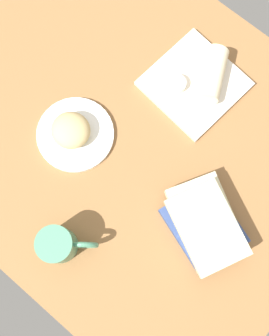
{
  "coord_description": "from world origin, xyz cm",
  "views": [
    {
      "loc": [
        21.41,
        -23.58,
        108.54
      ],
      "look_at": [
        6.86,
        -6.22,
        7.0
      ],
      "focal_mm": 45.91,
      "sensor_mm": 36.0,
      "label": 1
    }
  ],
  "objects_px": {
    "round_plate": "(75,135)",
    "scone_pastry": "(71,130)",
    "sauce_cup": "(176,84)",
    "square_plate": "(194,84)",
    "breakfast_wrap": "(212,74)",
    "coffee_mug": "(59,245)",
    "book_stack": "(206,224)"
  },
  "relations": [
    {
      "from": "square_plate",
      "to": "breakfast_wrap",
      "type": "xyz_separation_m",
      "value": [
        0.02,
        0.03,
        0.04
      ]
    },
    {
      "from": "scone_pastry",
      "to": "book_stack",
      "type": "xyz_separation_m",
      "value": [
        0.39,
        0.03,
        -0.01
      ]
    },
    {
      "from": "book_stack",
      "to": "coffee_mug",
      "type": "height_order",
      "value": "coffee_mug"
    },
    {
      "from": "book_stack",
      "to": "square_plate",
      "type": "bearing_deg",
      "value": 131.85
    },
    {
      "from": "round_plate",
      "to": "breakfast_wrap",
      "type": "height_order",
      "value": "breakfast_wrap"
    },
    {
      "from": "round_plate",
      "to": "coffee_mug",
      "type": "height_order",
      "value": "coffee_mug"
    },
    {
      "from": "square_plate",
      "to": "breakfast_wrap",
      "type": "distance_m",
      "value": 0.06
    },
    {
      "from": "breakfast_wrap",
      "to": "coffee_mug",
      "type": "relative_size",
      "value": 1.14
    },
    {
      "from": "square_plate",
      "to": "coffee_mug",
      "type": "relative_size",
      "value": 1.85
    },
    {
      "from": "scone_pastry",
      "to": "square_plate",
      "type": "bearing_deg",
      "value": 63.69
    },
    {
      "from": "square_plate",
      "to": "sauce_cup",
      "type": "distance_m",
      "value": 0.05
    },
    {
      "from": "sauce_cup",
      "to": "coffee_mug",
      "type": "xyz_separation_m",
      "value": [
        0.05,
        -0.49,
        0.02
      ]
    },
    {
      "from": "sauce_cup",
      "to": "breakfast_wrap",
      "type": "relative_size",
      "value": 0.35
    },
    {
      "from": "coffee_mug",
      "to": "round_plate",
      "type": "bearing_deg",
      "value": 125.29
    },
    {
      "from": "round_plate",
      "to": "scone_pastry",
      "type": "distance_m",
      "value": 0.04
    },
    {
      "from": "sauce_cup",
      "to": "book_stack",
      "type": "bearing_deg",
      "value": -40.37
    },
    {
      "from": "sauce_cup",
      "to": "coffee_mug",
      "type": "relative_size",
      "value": 0.4
    },
    {
      "from": "round_plate",
      "to": "coffee_mug",
      "type": "bearing_deg",
      "value": -54.71
    },
    {
      "from": "sauce_cup",
      "to": "book_stack",
      "type": "xyz_separation_m",
      "value": [
        0.27,
        -0.23,
        0.01
      ]
    },
    {
      "from": "square_plate",
      "to": "sauce_cup",
      "type": "xyz_separation_m",
      "value": [
        -0.03,
        -0.04,
        0.02
      ]
    },
    {
      "from": "round_plate",
      "to": "square_plate",
      "type": "xyz_separation_m",
      "value": [
        0.15,
        0.3,
        0.0
      ]
    },
    {
      "from": "round_plate",
      "to": "breakfast_wrap",
      "type": "distance_m",
      "value": 0.37
    },
    {
      "from": "scone_pastry",
      "to": "breakfast_wrap",
      "type": "bearing_deg",
      "value": 62.49
    },
    {
      "from": "sauce_cup",
      "to": "square_plate",
      "type": "bearing_deg",
      "value": 52.11
    },
    {
      "from": "breakfast_wrap",
      "to": "book_stack",
      "type": "relative_size",
      "value": 0.56
    },
    {
      "from": "round_plate",
      "to": "sauce_cup",
      "type": "xyz_separation_m",
      "value": [
        0.11,
        0.26,
        0.02
      ]
    },
    {
      "from": "breakfast_wrap",
      "to": "coffee_mug",
      "type": "height_order",
      "value": "coffee_mug"
    },
    {
      "from": "sauce_cup",
      "to": "breakfast_wrap",
      "type": "distance_m",
      "value": 0.09
    },
    {
      "from": "scone_pastry",
      "to": "square_plate",
      "type": "xyz_separation_m",
      "value": [
        0.15,
        0.3,
        -0.03
      ]
    },
    {
      "from": "breakfast_wrap",
      "to": "coffee_mug",
      "type": "bearing_deg",
      "value": -116.86
    },
    {
      "from": "sauce_cup",
      "to": "coffee_mug",
      "type": "distance_m",
      "value": 0.49
    },
    {
      "from": "sauce_cup",
      "to": "book_stack",
      "type": "height_order",
      "value": "book_stack"
    }
  ]
}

